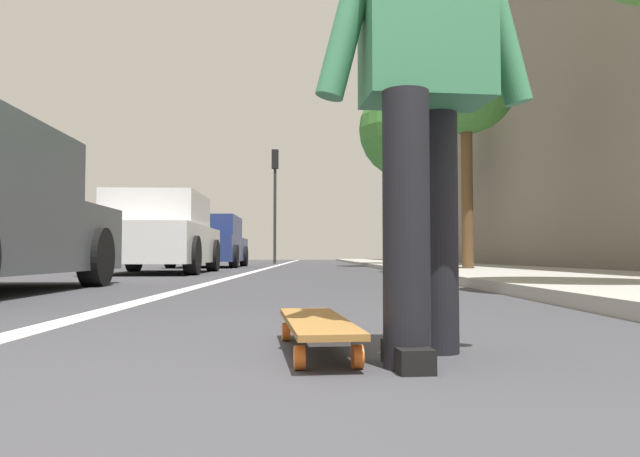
{
  "coord_description": "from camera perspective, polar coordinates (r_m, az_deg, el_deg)",
  "views": [
    {
      "loc": [
        -1.01,
        -0.07,
        0.33
      ],
      "look_at": [
        10.3,
        -0.17,
        0.84
      ],
      "focal_mm": 33.88,
      "sensor_mm": 36.0,
      "label": 1
    }
  ],
  "objects": [
    {
      "name": "traffic_light",
      "position": [
        25.33,
        -4.27,
        4.06
      ],
      "size": [
        0.33,
        0.28,
        4.77
      ],
      "color": "#2D2D2D",
      "rests_on": "ground"
    },
    {
      "name": "street_tree_far",
      "position": [
        18.51,
        8.29,
        9.13
      ],
      "size": [
        2.93,
        2.93,
        5.57
      ],
      "color": "brown",
      "rests_on": "ground"
    },
    {
      "name": "street_tree_mid",
      "position": [
        11.77,
        13.62,
        13.1
      ],
      "size": [
        1.91,
        1.91,
        4.49
      ],
      "color": "brown",
      "rests_on": "ground"
    },
    {
      "name": "parked_car_mid",
      "position": [
        11.88,
        -14.88,
        -0.61
      ],
      "size": [
        4.06,
        1.96,
        1.5
      ],
      "color": "silver",
      "rests_on": "ground"
    },
    {
      "name": "lane_stripe_white",
      "position": [
        21.05,
        -3.94,
        -3.48
      ],
      "size": [
        52.0,
        0.16,
        0.01
      ],
      "primitive_type": "cube",
      "color": "silver",
      "rests_on": "ground"
    },
    {
      "name": "parked_car_far",
      "position": [
        17.91,
        -10.36,
        -1.35
      ],
      "size": [
        4.39,
        1.98,
        1.47
      ],
      "color": "navy",
      "rests_on": "ground"
    },
    {
      "name": "skateboard",
      "position": [
        2.07,
        -0.32,
        -9.11
      ],
      "size": [
        0.86,
        0.29,
        0.11
      ],
      "color": "orange",
      "rests_on": "ground"
    },
    {
      "name": "skater_person",
      "position": [
        2.04,
        9.81,
        14.83
      ],
      "size": [
        0.48,
        0.72,
        1.64
      ],
      "color": "black",
      "rests_on": "ground"
    },
    {
      "name": "building_facade",
      "position": [
        24.27,
        13.47,
        9.53
      ],
      "size": [
        40.0,
        1.2,
        10.79
      ],
      "primitive_type": "cube",
      "color": "slate",
      "rests_on": "ground"
    },
    {
      "name": "sidewalk_curb",
      "position": [
        19.28,
        9.04,
        -3.39
      ],
      "size": [
        52.0,
        3.2,
        0.1
      ],
      "primitive_type": "cube",
      "color": "#9E9B93",
      "rests_on": "ground"
    },
    {
      "name": "ground_plane",
      "position": [
        11.02,
        -0.9,
        -4.31
      ],
      "size": [
        80.0,
        80.0,
        0.0
      ],
      "primitive_type": "plane",
      "color": "#38383D"
    }
  ]
}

